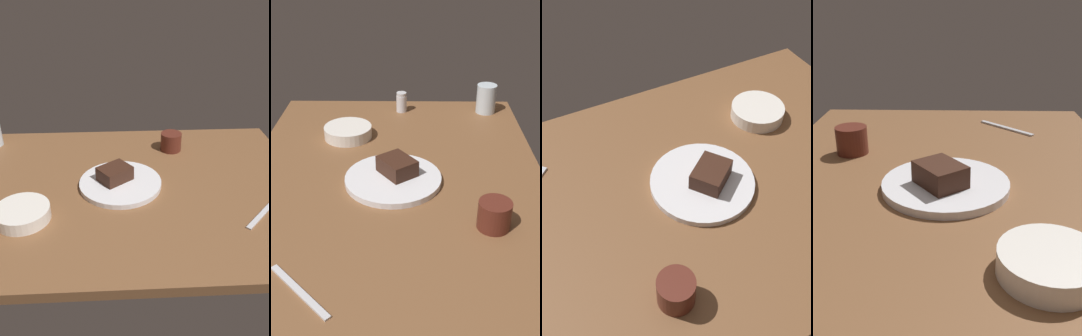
{
  "view_description": "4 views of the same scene",
  "coord_description": "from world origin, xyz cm",
  "views": [
    {
      "loc": [
        1.41,
        94.8,
        64.74
      ],
      "look_at": [
        -3.74,
        -1.93,
        8.2
      ],
      "focal_mm": 37.58,
      "sensor_mm": 36.0,
      "label": 1
    },
    {
      "loc": [
        -101.08,
        -4.6,
        66.52
      ],
      "look_at": [
        0.19,
        -3.35,
        7.73
      ],
      "focal_mm": 47.21,
      "sensor_mm": 36.0,
      "label": 2
    },
    {
      "loc": [
        -35.09,
        -56.15,
        80.74
      ],
      "look_at": [
        -3.8,
        5.01,
        6.48
      ],
      "focal_mm": 43.33,
      "sensor_mm": 36.0,
      "label": 3
    },
    {
      "loc": [
        75.85,
        2.42,
        39.82
      ],
      "look_at": [
        0.61,
        0.35,
        7.45
      ],
      "focal_mm": 43.34,
      "sensor_mm": 36.0,
      "label": 4
    }
  ],
  "objects": [
    {
      "name": "dining_table",
      "position": [
        0.0,
        0.0,
        1.5
      ],
      "size": [
        120.0,
        84.0,
        3.0
      ],
      "primitive_type": "cube",
      "color": "brown",
      "rests_on": "ground"
    },
    {
      "name": "dessert_plate",
      "position": [
        0.87,
        0.44,
        3.83
      ],
      "size": [
        26.18,
        26.18,
        1.66
      ],
      "primitive_type": "cylinder",
      "color": "silver",
      "rests_on": "dining_table"
    },
    {
      "name": "chocolate_cake_slice",
      "position": [
        2.6,
        -1.03,
        6.92
      ],
      "size": [
        12.32,
        11.92,
        4.52
      ],
      "primitive_type": "cube",
      "rotation": [
        0.0,
        0.0,
        3.79
      ],
      "color": "#381E14",
      "rests_on": "dessert_plate"
    },
    {
      "name": "salt_shaker",
      "position": [
        50.08,
        -1.28,
        6.55
      ],
      "size": [
        3.79,
        3.79,
        7.2
      ],
      "color": "silver",
      "rests_on": "dining_table"
    },
    {
      "name": "water_glass",
      "position": [
        49.81,
        -31.92,
        8.15
      ],
      "size": [
        7.03,
        7.03,
        10.3
      ],
      "primitive_type": "cylinder",
      "color": "silver",
      "rests_on": "dining_table"
    },
    {
      "name": "side_bowl",
      "position": [
        28.26,
        15.63,
        4.89
      ],
      "size": [
        15.33,
        15.33,
        3.79
      ],
      "primitive_type": "cylinder",
      "color": "white",
      "rests_on": "dining_table"
    },
    {
      "name": "coffee_cup",
      "position": [
        -18.72,
        -24.0,
        6.43
      ],
      "size": [
        7.79,
        7.79,
        6.86
      ],
      "primitive_type": "cylinder",
      "color": "#562319",
      "rests_on": "dining_table"
    },
    {
      "name": "butter_knife",
      "position": [
        -39.68,
        16.72,
        3.25
      ],
      "size": [
        14.38,
        14.47,
        0.5
      ],
      "primitive_type": "cube",
      "rotation": [
        0.0,
        0.0,
        0.79
      ],
      "color": "silver",
      "rests_on": "dining_table"
    }
  ]
}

